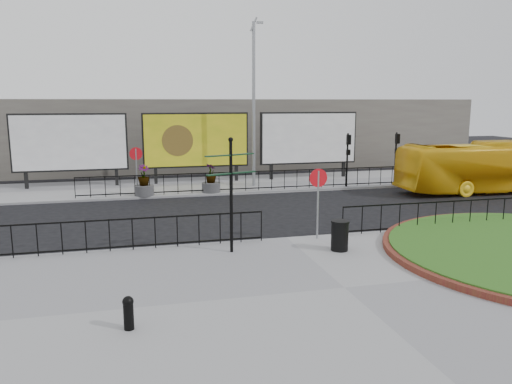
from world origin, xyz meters
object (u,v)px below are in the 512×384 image
object	(u,v)px
fingerpost_sign	(231,184)
planter_a	(144,184)
bollard	(128,311)
lamp_post	(254,102)
litter_bin	(340,235)
billboard_mid	(196,140)
bus	(487,167)
planter_b	(211,182)

from	to	relation	value
fingerpost_sign	planter_a	xyz separation A→B (m)	(-2.44, 10.63, -1.62)
bollard	planter_a	bearing A→B (deg)	87.26
fingerpost_sign	lamp_post	bearing A→B (deg)	57.59
lamp_post	litter_bin	size ratio (longest dim) A/B	9.38
fingerpost_sign	litter_bin	xyz separation A→B (m)	(3.42, -0.68, -1.71)
fingerpost_sign	planter_a	bearing A→B (deg)	87.48
billboard_mid	litter_bin	bearing A→B (deg)	-79.76
bus	planter_a	world-z (taller)	bus
planter_a	planter_b	world-z (taller)	planter_a
planter_a	bollard	bearing A→B (deg)	-92.74
planter_a	planter_b	xyz separation A→B (m)	(3.46, 0.10, -0.03)
fingerpost_sign	planter_b	xyz separation A→B (m)	(1.03, 10.73, -1.65)
fingerpost_sign	litter_bin	bearing A→B (deg)	-26.69
bollard	planter_a	size ratio (longest dim) A/B	0.47
lamp_post	bollard	size ratio (longest dim) A/B	12.55
billboard_mid	bollard	xyz separation A→B (m)	(-3.91, -19.09, -2.08)
lamp_post	bollard	distance (m)	18.95
planter_b	billboard_mid	bearing A→B (deg)	94.93
bollard	planter_b	world-z (taller)	planter_b
billboard_mid	bus	bearing A→B (deg)	-23.47
bollard	bus	distance (m)	22.63
lamp_post	fingerpost_sign	bearing A→B (deg)	-106.98
fingerpost_sign	billboard_mid	bearing A→B (deg)	71.64
billboard_mid	planter_a	bearing A→B (deg)	-131.54
billboard_mid	bus	size ratio (longest dim) A/B	0.63
fingerpost_sign	litter_bin	size ratio (longest dim) A/B	3.72
billboard_mid	planter_b	size ratio (longest dim) A/B	4.06
lamp_post	planter_a	bearing A→B (deg)	-165.47
lamp_post	bus	distance (m)	13.12
litter_bin	planter_a	distance (m)	12.74
fingerpost_sign	planter_a	distance (m)	11.03
bollard	planter_b	distance (m)	16.17
lamp_post	fingerpost_sign	size ratio (longest dim) A/B	2.52
billboard_mid	fingerpost_sign	size ratio (longest dim) A/B	1.69
billboard_mid	planter_a	world-z (taller)	billboard_mid
billboard_mid	litter_bin	distance (m)	15.25
billboard_mid	litter_bin	xyz separation A→B (m)	(2.69, -14.88, -1.98)
bus	bollard	bearing A→B (deg)	125.89
billboard_mid	bollard	distance (m)	19.59
billboard_mid	planter_b	bearing A→B (deg)	-85.07
planter_a	litter_bin	bearing A→B (deg)	-62.64
fingerpost_sign	bus	xyz separation A→B (m)	(15.58, 7.76, -0.96)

